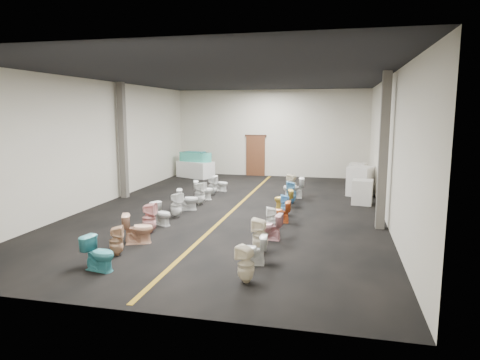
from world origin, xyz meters
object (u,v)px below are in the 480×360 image
(toilet_left_5, at_px, (176,205))
(toilet_left_7, at_px, (200,193))
(appliance_crate_b, at_px, (360,181))
(toilet_left_1, at_px, (116,241))
(toilet_left_9, at_px, (212,186))
(display_table, at_px, (195,169))
(toilet_right_0, at_px, (246,264))
(toilet_right_7, at_px, (284,199))
(toilet_left_10, at_px, (221,183))
(appliance_crate_d, at_px, (358,174))
(toilet_left_4, at_px, (162,214))
(toilet_right_6, at_px, (285,205))
(toilet_left_2, at_px, (138,228))
(toilet_right_10, at_px, (292,184))
(toilet_right_1, at_px, (252,250))
(appliance_crate_a, at_px, (362,192))
(toilet_right_8, at_px, (291,192))
(appliance_crate_c, at_px, (359,181))
(bathtub, at_px, (195,157))
(toilet_left_0, at_px, (99,254))
(toilet_right_9, at_px, (294,188))
(toilet_left_8, at_px, (203,190))
(toilet_left_6, at_px, (188,199))
(toilet_right_4, at_px, (272,219))
(toilet_right_3, at_px, (269,227))
(toilet_right_5, at_px, (280,212))
(toilet_right_2, at_px, (260,235))
(toilet_left_3, at_px, (149,218))

(toilet_left_5, relative_size, toilet_left_7, 0.96)
(appliance_crate_b, relative_size, toilet_left_5, 1.47)
(toilet_left_1, distance_m, toilet_left_9, 7.68)
(display_table, height_order, toilet_right_0, display_table)
(toilet_right_7, bearing_deg, toilet_left_10, -146.56)
(appliance_crate_d, xyz_separation_m, toilet_left_4, (-6.02, -8.83, -0.16))
(toilet_left_7, xyz_separation_m, toilet_right_6, (3.25, -0.88, -0.08))
(display_table, relative_size, toilet_left_2, 2.38)
(toilet_right_0, bearing_deg, display_table, -134.82)
(toilet_right_6, bearing_deg, toilet_right_10, 174.10)
(toilet_left_5, height_order, toilet_right_1, toilet_left_5)
(appliance_crate_a, xyz_separation_m, toilet_right_8, (-2.56, -0.43, -0.03))
(appliance_crate_c, xyz_separation_m, toilet_right_10, (-2.75, -0.99, -0.05))
(bathtub, bearing_deg, appliance_crate_c, -1.16)
(appliance_crate_a, distance_m, toilet_right_10, 3.17)
(appliance_crate_b, relative_size, toilet_right_10, 1.47)
(toilet_left_0, xyz_separation_m, toilet_right_6, (3.28, 5.84, -0.03))
(toilet_right_9, xyz_separation_m, toilet_right_10, (-0.17, 1.00, -0.01))
(toilet_left_8, bearing_deg, toilet_left_6, 161.01)
(toilet_left_2, distance_m, toilet_left_9, 6.67)
(toilet_left_1, distance_m, toilet_left_6, 4.88)
(appliance_crate_b, xyz_separation_m, toilet_left_2, (-5.88, -7.86, -0.20))
(toilet_left_9, relative_size, toilet_right_4, 1.08)
(toilet_right_9, bearing_deg, display_table, -135.18)
(appliance_crate_c, bearing_deg, bathtub, 164.32)
(toilet_left_2, distance_m, toilet_right_9, 7.56)
(toilet_right_4, xyz_separation_m, toilet_right_8, (0.13, 3.85, 0.07))
(toilet_left_7, xyz_separation_m, toilet_right_3, (3.16, -3.68, -0.06))
(display_table, xyz_separation_m, appliance_crate_b, (8.12, -3.20, 0.18))
(toilet_left_7, xyz_separation_m, toilet_left_9, (-0.10, 1.91, -0.04))
(toilet_left_1, distance_m, toilet_left_2, 1.00)
(toilet_right_0, xyz_separation_m, toilet_right_1, (-0.08, 1.02, -0.04))
(appliance_crate_b, distance_m, toilet_right_0, 10.10)
(display_table, distance_m, toilet_left_1, 12.26)
(toilet_left_2, bearing_deg, appliance_crate_c, -57.42)
(appliance_crate_b, height_order, toilet_right_10, appliance_crate_b)
(toilet_right_5, xyz_separation_m, toilet_right_7, (-0.14, 2.03, -0.01))
(appliance_crate_d, height_order, toilet_right_9, appliance_crate_d)
(display_table, height_order, toilet_right_2, toilet_right_2)
(appliance_crate_b, distance_m, appliance_crate_d, 2.79)
(toilet_left_3, xyz_separation_m, toilet_left_8, (0.07, 4.73, -0.05))
(toilet_left_2, bearing_deg, appliance_crate_d, -52.52)
(bathtub, relative_size, toilet_left_9, 2.40)
(toilet_right_7, bearing_deg, toilet_left_6, -87.16)
(toilet_right_6, bearing_deg, toilet_right_1, -10.88)
(toilet_right_2, bearing_deg, appliance_crate_d, 165.85)
(bathtub, relative_size, toilet_right_9, 2.20)
(display_table, relative_size, toilet_left_8, 2.47)
(appliance_crate_c, bearing_deg, toilet_right_2, -106.92)
(toilet_left_3, height_order, toilet_right_7, toilet_left_3)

